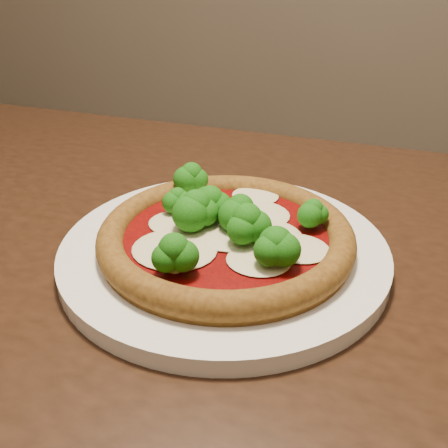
% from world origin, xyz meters
% --- Properties ---
extents(dining_table, '(1.25, 0.80, 0.75)m').
position_xyz_m(dining_table, '(0.17, 0.02, 0.65)').
color(dining_table, black).
rests_on(dining_table, floor).
extents(plate, '(0.33, 0.33, 0.02)m').
position_xyz_m(plate, '(0.20, 0.01, 0.76)').
color(plate, white).
rests_on(plate, dining_table).
extents(pizza, '(0.26, 0.26, 0.06)m').
position_xyz_m(pizza, '(0.20, 0.01, 0.78)').
color(pizza, brown).
rests_on(pizza, plate).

